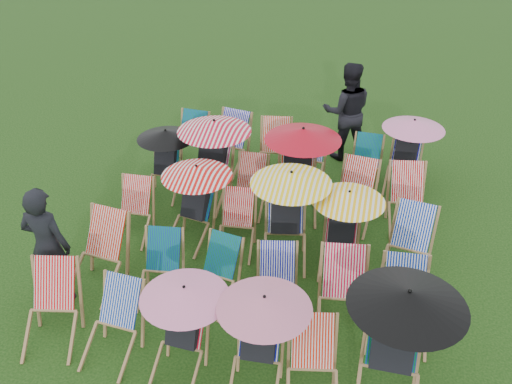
% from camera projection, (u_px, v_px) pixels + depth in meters
% --- Properties ---
extents(ground, '(100.00, 100.00, 0.00)m').
position_uv_depth(ground, '(262.00, 254.00, 8.46)').
color(ground, black).
rests_on(ground, ground).
extents(deckchair_0, '(0.79, 0.98, 0.95)m').
position_uv_depth(deckchair_0, '(50.00, 309.00, 6.82)').
color(deckchair_0, '#957045').
rests_on(deckchair_0, ground).
extents(deckchair_1, '(0.66, 0.86, 0.89)m').
position_uv_depth(deckchair_1, '(112.00, 325.00, 6.64)').
color(deckchair_1, '#957045').
rests_on(deckchair_1, ground).
extents(deckchair_2, '(0.99, 1.04, 1.17)m').
position_uv_depth(deckchair_2, '(181.00, 329.00, 6.34)').
color(deckchair_2, '#957045').
rests_on(deckchair_2, ground).
extents(deckchair_3, '(1.03, 1.08, 1.22)m').
position_uv_depth(deckchair_3, '(259.00, 342.00, 6.16)').
color(deckchair_3, '#957045').
rests_on(deckchair_3, ground).
extents(deckchair_4, '(0.73, 0.91, 0.88)m').
position_uv_depth(deckchair_4, '(313.00, 369.00, 6.09)').
color(deckchair_4, '#957045').
rests_on(deckchair_4, ground).
extents(deckchair_5, '(1.23, 1.27, 1.46)m').
position_uv_depth(deckchair_5, '(395.00, 347.00, 5.92)').
color(deckchair_5, '#957045').
rests_on(deckchair_5, ground).
extents(deckchair_6, '(0.76, 0.98, 0.99)m').
position_uv_depth(deckchair_6, '(97.00, 255.00, 7.66)').
color(deckchair_6, '#957045').
rests_on(deckchair_6, ground).
extents(deckchair_7, '(0.66, 0.85, 0.86)m').
position_uv_depth(deckchair_7, '(160.00, 270.00, 7.50)').
color(deckchair_7, '#957045').
rests_on(deckchair_7, ground).
extents(deckchair_8, '(0.69, 0.86, 0.83)m').
position_uv_depth(deckchair_8, '(214.00, 274.00, 7.44)').
color(deckchair_8, '#957045').
rests_on(deckchair_8, ground).
extents(deckchair_9, '(0.72, 0.89, 0.86)m').
position_uv_depth(deckchair_9, '(277.00, 286.00, 7.23)').
color(deckchair_9, '#957045').
rests_on(deckchair_9, ground).
extents(deckchair_10, '(0.77, 0.98, 0.98)m').
position_uv_depth(deckchair_10, '(344.00, 297.00, 6.97)').
color(deckchair_10, '#957045').
rests_on(deckchair_10, ground).
extents(deckchair_11, '(0.68, 0.91, 0.94)m').
position_uv_depth(deckchair_11, '(404.00, 305.00, 6.88)').
color(deckchair_11, '#957045').
rests_on(deckchair_11, ground).
extents(deckchair_12, '(0.60, 0.81, 0.85)m').
position_uv_depth(deckchair_12, '(132.00, 211.00, 8.66)').
color(deckchair_12, '#957045').
rests_on(deckchair_12, ground).
extents(deckchair_13, '(1.04, 1.11, 1.24)m').
position_uv_depth(deckchair_13, '(193.00, 203.00, 8.45)').
color(deckchair_13, '#957045').
rests_on(deckchair_13, ground).
extents(deckchair_14, '(0.63, 0.82, 0.84)m').
position_uv_depth(deckchair_14, '(236.00, 225.00, 8.38)').
color(deckchair_14, '#957045').
rests_on(deckchair_14, ground).
extents(deckchair_15, '(1.15, 1.25, 1.36)m').
position_uv_depth(deckchair_15, '(287.00, 215.00, 8.06)').
color(deckchair_15, '#957045').
rests_on(deckchair_15, ground).
extents(deckchair_16, '(1.01, 1.06, 1.20)m').
position_uv_depth(deckchair_16, '(343.00, 229.00, 7.92)').
color(deckchair_16, '#957045').
rests_on(deckchair_16, ground).
extents(deckchair_17, '(0.78, 0.98, 0.97)m').
position_uv_depth(deckchair_17, '(408.00, 247.00, 7.82)').
color(deckchair_17, '#957045').
rests_on(deckchair_17, ground).
extents(deckchair_18, '(0.97, 1.02, 1.15)m').
position_uv_depth(deckchair_18, '(164.00, 161.00, 9.61)').
color(deckchair_18, '#957045').
rests_on(deckchair_18, ground).
extents(deckchair_19, '(1.20, 1.27, 1.42)m').
position_uv_depth(deckchair_19, '(210.00, 160.00, 9.34)').
color(deckchair_19, '#957045').
rests_on(deckchair_19, ground).
extents(deckchair_20, '(0.57, 0.79, 0.85)m').
position_uv_depth(deckchair_20, '(249.00, 186.00, 9.27)').
color(deckchair_20, '#957045').
rests_on(deckchair_20, ground).
extents(deckchair_21, '(1.21, 1.32, 1.44)m').
position_uv_depth(deckchair_21, '(299.00, 170.00, 9.05)').
color(deckchair_21, '#957045').
rests_on(deckchair_21, ground).
extents(deckchair_22, '(0.75, 0.96, 0.96)m').
position_uv_depth(deckchair_22, '(354.00, 196.00, 8.93)').
color(deckchair_22, '#957045').
rests_on(deckchair_22, ground).
extents(deckchair_23, '(0.76, 0.96, 0.94)m').
position_uv_depth(deckchair_23, '(408.00, 200.00, 8.84)').
color(deckchair_23, '#957045').
rests_on(deckchair_23, ground).
extents(deckchair_24, '(0.67, 0.89, 0.92)m').
position_uv_depth(deckchair_24, '(188.00, 141.00, 10.54)').
color(deckchair_24, '#957045').
rests_on(deckchair_24, ground).
extents(deckchair_25, '(0.81, 1.02, 0.99)m').
position_uv_depth(deckchair_25, '(227.00, 144.00, 10.39)').
color(deckchair_25, '#957045').
rests_on(deckchair_25, ground).
extents(deckchair_26, '(0.75, 0.95, 0.94)m').
position_uv_depth(deckchair_26, '(275.00, 150.00, 10.24)').
color(deckchair_26, '#957045').
rests_on(deckchair_26, ground).
extents(deckchair_27, '(0.61, 0.82, 0.86)m').
position_uv_depth(deckchair_27, '(309.00, 158.00, 10.07)').
color(deckchair_27, '#957045').
rests_on(deckchair_27, ground).
extents(deckchair_28, '(0.59, 0.80, 0.84)m').
position_uv_depth(deckchair_28, '(365.00, 164.00, 9.90)').
color(deckchair_28, '#957045').
rests_on(deckchair_28, ground).
extents(deckchair_29, '(1.05, 1.10, 1.24)m').
position_uv_depth(deckchair_29, '(407.00, 153.00, 9.75)').
color(deckchair_29, '#957045').
rests_on(deckchair_29, ground).
extents(person_left, '(0.63, 0.42, 1.72)m').
position_uv_depth(person_left, '(47.00, 246.00, 7.22)').
color(person_left, black).
rests_on(person_left, ground).
extents(person_rear, '(1.04, 0.89, 1.88)m').
position_uv_depth(person_rear, '(347.00, 111.00, 10.53)').
color(person_rear, black).
rests_on(person_rear, ground).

